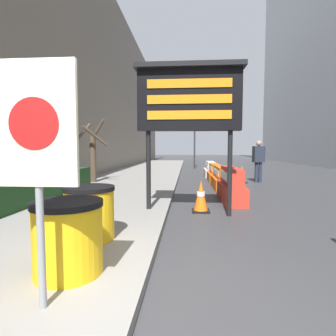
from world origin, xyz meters
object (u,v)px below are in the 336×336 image
Objects in this scene: warning_sign at (36,140)px; traffic_cone_mid at (201,197)px; barrel_drum_foreground at (68,237)px; pedestrian_worker at (259,158)px; jersey_barrier_orange_near at (214,173)px; jersey_barrier_white at (210,170)px; traffic_cone_near at (242,174)px; message_board at (189,100)px; jersey_barrier_red_striped at (231,186)px; jersey_barrier_orange_far at (221,179)px; barrel_drum_middle at (90,213)px; traffic_light_near_curb at (195,124)px.

traffic_cone_mid is (1.50, 3.97, -1.16)m from warning_sign.
warning_sign reaches higher than traffic_cone_mid.
pedestrian_worker reaches higher than barrel_drum_foreground.
warning_sign reaches higher than jersey_barrier_orange_near.
jersey_barrier_white is at bearing 83.52° from traffic_cone_mid.
warning_sign is 9.97m from traffic_cone_near.
warning_sign reaches higher than traffic_cone_near.
message_board is 1.72× the size of jersey_barrier_white.
jersey_barrier_orange_near is at bearing 75.04° from barrel_drum_foreground.
message_board is at bearing -100.84° from jersey_barrier_orange_near.
message_board is 1.65× the size of jersey_barrier_red_striped.
jersey_barrier_orange_far reaches higher than jersey_barrier_orange_near.
barrel_drum_middle is at bearing -125.97° from message_board.
jersey_barrier_red_striped is at bearing -90.00° from jersey_barrier_orange_near.
jersey_barrier_orange_near is (2.62, 8.14, -0.17)m from barrel_drum_middle.
warning_sign is 12.14m from jersey_barrier_white.
pedestrian_worker is at bearing -8.62° from jersey_barrier_orange_near.
pedestrian_worker reaches higher than traffic_cone_mid.
jersey_barrier_orange_near is at bearing 76.26° from warning_sign.
barrel_drum_foreground is 11.49m from jersey_barrier_white.
traffic_light_near_curb reaches higher than warning_sign.
pedestrian_worker is (1.84, -2.34, 0.72)m from jersey_barrier_white.
jersey_barrier_red_striped is at bearing 56.64° from pedestrian_worker.
message_board reaches higher than jersey_barrier_orange_near.
jersey_barrier_orange_far is 2.00m from traffic_cone_near.
barrel_drum_foreground is at bearing -80.91° from barrel_drum_middle.
traffic_cone_near is 0.17× the size of traffic_light_near_curb.
barrel_drum_middle is at bearing -107.83° from jersey_barrier_orange_near.
message_board is at bearing 71.53° from warning_sign.
jersey_barrier_orange_far reaches higher than jersey_barrier_white.
jersey_barrier_red_striped is at bearing -105.32° from traffic_cone_near.
jersey_barrier_orange_far is 9.92m from traffic_light_near_curb.
warning_sign is at bearing 56.15° from pedestrian_worker.
warning_sign is 0.63× the size of message_board.
jersey_barrier_white is 2.48× the size of traffic_cone_near.
traffic_light_near_curb is (1.70, 17.07, 1.71)m from warning_sign.
barrel_drum_middle is at bearing -115.98° from traffic_cone_near.
warning_sign is at bearing -108.47° from message_board.
message_board is 2.15m from traffic_cone_mid.
jersey_barrier_orange_near is at bearing 81.26° from traffic_cone_mid.
traffic_cone_mid is at bearing 53.87° from pedestrian_worker.
jersey_barrier_white is at bearing -82.45° from traffic_light_near_curb.
jersey_barrier_red_striped is at bearing -86.64° from traffic_light_near_curb.
jersey_barrier_orange_near is at bearing 79.16° from message_board.
barrel_drum_middle reaches higher than jersey_barrier_white.
jersey_barrier_orange_near is 7.86m from traffic_light_near_curb.
jersey_barrier_orange_near is 2.00m from pedestrian_worker.
warning_sign is 2.79× the size of traffic_cone_mid.
jersey_barrier_orange_near is 5.89m from traffic_cone_mid.
jersey_barrier_red_striped reaches higher than barrel_drum_foreground.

